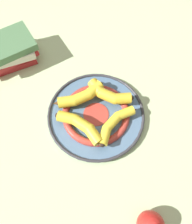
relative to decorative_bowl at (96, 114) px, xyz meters
The scene contains 7 objects.
ground_plane 0.03m from the decorative_bowl, 33.47° to the left, with size 2.80×2.80×0.00m, color #B2C693.
decorative_bowl is the anchor object (origin of this frame).
banana_a 0.08m from the decorative_bowl, 148.86° to the left, with size 0.12×0.18×0.04m.
banana_b 0.09m from the decorative_bowl, 55.46° to the left, with size 0.13×0.17×0.04m.
banana_c 0.09m from the decorative_bowl, 26.38° to the right, with size 0.10×0.17×0.04m.
banana_d 0.09m from the decorative_bowl, 117.85° to the right, with size 0.16×0.12×0.03m.
book_stack 0.43m from the decorative_bowl, 60.59° to the left, with size 0.23×0.25×0.11m.
Camera 1 is at (-0.34, -0.06, 0.72)m, focal length 35.00 mm.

